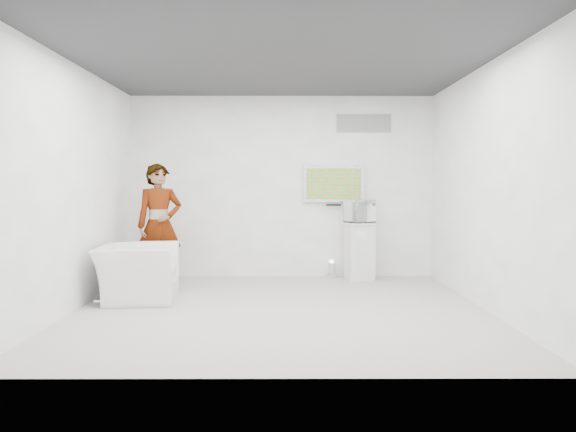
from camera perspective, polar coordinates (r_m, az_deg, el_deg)
The scene contains 10 objects.
room at distance 6.84m, azimuth -0.74°, elevation 2.94°, with size 5.01×5.01×3.00m.
tv at distance 9.32m, azimuth 4.64°, elevation 3.28°, with size 1.00×0.08×0.60m, color silver.
logo_decal at distance 9.47m, azimuth 7.71°, elevation 9.32°, with size 0.90×0.02×0.30m, color gray.
person at distance 8.62m, azimuth -12.94°, elevation -0.94°, with size 0.67×0.44×1.85m, color silver.
armchair at distance 7.74m, azimuth -15.04°, elevation -5.58°, with size 1.13×0.99×0.73m, color silver.
pedestal at distance 9.16m, azimuth 7.26°, elevation -3.55°, with size 0.45×0.45×0.93m, color silver.
floor_uplight at distance 9.32m, azimuth 4.46°, elevation -5.42°, with size 0.18×0.18×0.28m, color silver.
vitrine at distance 9.11m, azimuth 7.28°, elevation 0.51°, with size 0.37×0.37×0.37m, color silver.
console at distance 9.12m, azimuth 7.28°, elevation -0.04°, with size 0.04×0.14×0.20m, color silver.
wii_remote at distance 8.79m, azimuth -11.56°, elevation 3.98°, with size 0.03×0.13×0.03m, color silver.
Camera 1 is at (0.07, -6.84, 1.52)m, focal length 35.00 mm.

